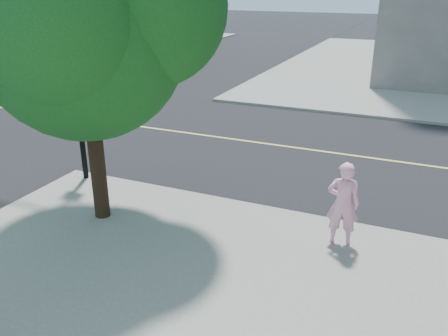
% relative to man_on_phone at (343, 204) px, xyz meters
% --- Properties ---
extents(ground, '(140.00, 140.00, 0.00)m').
position_rel_man_on_phone_xyz_m(ground, '(-6.38, 0.98, -0.98)').
color(ground, black).
rests_on(ground, ground).
extents(road_ew, '(140.00, 9.00, 0.01)m').
position_rel_man_on_phone_xyz_m(road_ew, '(-6.38, 5.48, -0.97)').
color(road_ew, black).
rests_on(road_ew, ground).
extents(sidewalk_nw, '(26.00, 25.00, 0.12)m').
position_rel_man_on_phone_xyz_m(sidewalk_nw, '(-29.38, 22.48, -0.92)').
color(sidewalk_nw, gray).
rests_on(sidewalk_nw, ground).
extents(man_on_phone, '(0.67, 0.48, 1.72)m').
position_rel_man_on_phone_xyz_m(man_on_phone, '(0.00, 0.00, 0.00)').
color(man_on_phone, '#F9A6CA').
rests_on(man_on_phone, sidewalk_se).
extents(street_tree, '(5.04, 4.58, 6.69)m').
position_rel_man_on_phone_xyz_m(street_tree, '(-4.92, -0.91, 3.46)').
color(street_tree, black).
rests_on(street_tree, sidewalk_se).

